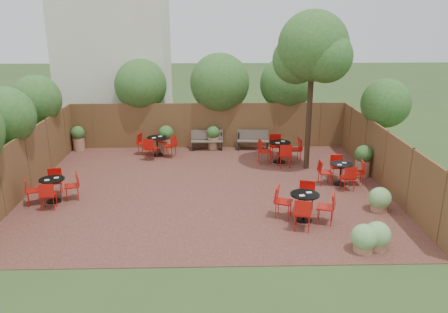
{
  "coord_description": "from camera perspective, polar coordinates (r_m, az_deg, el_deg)",
  "views": [
    {
      "loc": [
        0.15,
        -14.42,
        5.77
      ],
      "look_at": [
        0.55,
        0.5,
        1.0
      ],
      "focal_mm": 36.31,
      "sensor_mm": 36.0,
      "label": 1
    }
  ],
  "objects": [
    {
      "name": "fence_back",
      "position": [
        19.99,
        -1.92,
        3.92
      ],
      "size": [
        12.0,
        0.08,
        2.0
      ],
      "primitive_type": "cube",
      "color": "brown",
      "rests_on": "ground"
    },
    {
      "name": "planters",
      "position": [
        18.72,
        -2.5,
        1.74
      ],
      "size": [
        11.91,
        4.17,
        1.15
      ],
      "color": "#98684C",
      "rests_on": "courtyard_paving"
    },
    {
      "name": "overhang_foliage",
      "position": [
        17.95,
        -7.09,
        7.72
      ],
      "size": [
        15.42,
        10.7,
        2.62
      ],
      "color": "#2A591C",
      "rests_on": "ground"
    },
    {
      "name": "courtyard_paving",
      "position": [
        15.53,
        -1.99,
        -4.06
      ],
      "size": [
        12.0,
        10.0,
        0.02
      ],
      "primitive_type": "cube",
      "color": "#3D1E19",
      "rests_on": "ground"
    },
    {
      "name": "bistro_tables",
      "position": [
        16.04,
        0.59,
        -1.51
      ],
      "size": [
        11.1,
        8.04,
        0.96
      ],
      "color": "black",
      "rests_on": "courtyard_paving"
    },
    {
      "name": "neighbour_building",
      "position": [
        22.96,
        -13.56,
        12.83
      ],
      "size": [
        5.0,
        4.0,
        8.0
      ],
      "primitive_type": "cube",
      "color": "silver",
      "rests_on": "ground"
    },
    {
      "name": "park_bench_left",
      "position": [
        19.76,
        -2.15,
        2.13
      ],
      "size": [
        1.39,
        0.47,
        0.85
      ],
      "rotation": [
        0.0,
        0.0,
        0.02
      ],
      "color": "brown",
      "rests_on": "courtyard_paving"
    },
    {
      "name": "park_bench_right",
      "position": [
        19.84,
        3.67,
        2.15
      ],
      "size": [
        1.39,
        0.55,
        0.84
      ],
      "rotation": [
        0.0,
        0.0,
        -0.09
      ],
      "color": "brown",
      "rests_on": "courtyard_paving"
    },
    {
      "name": "courtyard_tree",
      "position": [
        16.87,
        11.09,
        12.85
      ],
      "size": [
        2.71,
        2.61,
        5.87
      ],
      "rotation": [
        0.0,
        0.0,
        -0.34
      ],
      "color": "black",
      "rests_on": "courtyard_paving"
    },
    {
      "name": "low_shrubs",
      "position": [
        12.93,
        18.38,
        -7.93
      ],
      "size": [
        1.94,
        3.09,
        0.74
      ],
      "color": "#98684C",
      "rests_on": "courtyard_paving"
    },
    {
      "name": "fence_left",
      "position": [
        16.39,
        -23.51,
        -0.72
      ],
      "size": [
        0.08,
        10.0,
        2.0
      ],
      "primitive_type": "cube",
      "color": "brown",
      "rests_on": "ground"
    },
    {
      "name": "fence_right",
      "position": [
        16.27,
        19.61,
        -0.38
      ],
      "size": [
        0.08,
        10.0,
        2.0
      ],
      "primitive_type": "cube",
      "color": "brown",
      "rests_on": "ground"
    },
    {
      "name": "ground",
      "position": [
        15.53,
        -1.99,
        -4.1
      ],
      "size": [
        80.0,
        80.0,
        0.0
      ],
      "primitive_type": "plane",
      "color": "#354F23",
      "rests_on": "ground"
    }
  ]
}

